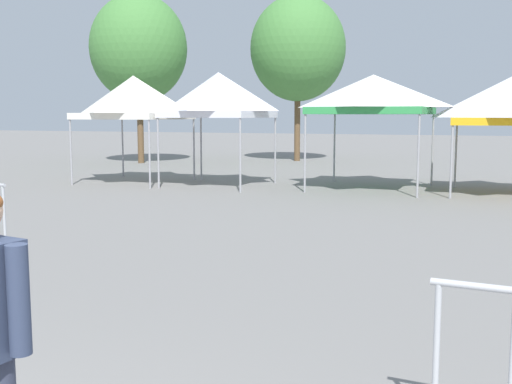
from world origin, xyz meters
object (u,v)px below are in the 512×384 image
canopy_tent_behind_right (134,98)px  canopy_tent_behind_center (373,95)px  tree_behind_tents_left (298,49)px  canopy_tent_behind_left (218,95)px  tree_behind_tents_center (139,48)px  canopy_tent_center (511,101)px

canopy_tent_behind_right → canopy_tent_behind_center: canopy_tent_behind_right is taller
canopy_tent_behind_right → tree_behind_tents_left: tree_behind_tents_left is taller
canopy_tent_behind_right → canopy_tent_behind_left: bearing=1.4°
canopy_tent_behind_right → canopy_tent_behind_center: (7.52, 0.96, 0.03)m
canopy_tent_behind_right → tree_behind_tents_center: size_ratio=0.45×
canopy_tent_behind_left → tree_behind_tents_left: size_ratio=0.45×
canopy_tent_behind_right → tree_behind_tents_center: bearing=121.0°
canopy_tent_behind_center → tree_behind_tents_center: (-11.79, 6.15, 2.39)m
canopy_tent_behind_left → canopy_tent_behind_right: bearing=-178.6°
canopy_tent_behind_left → canopy_tent_behind_center: (4.54, 0.89, -0.01)m
canopy_tent_behind_left → tree_behind_tents_center: size_ratio=0.46×
canopy_tent_behind_center → tree_behind_tents_center: 13.51m
canopy_tent_behind_center → canopy_tent_center: 3.74m
canopy_tent_behind_left → canopy_tent_center: (8.27, 0.96, -0.22)m
canopy_tent_behind_left → tree_behind_tents_center: tree_behind_tents_center is taller
canopy_tent_behind_center → tree_behind_tents_left: bearing=118.9°
canopy_tent_behind_left → tree_behind_tents_left: bearing=95.3°
tree_behind_tents_left → tree_behind_tents_center: bearing=-147.7°
tree_behind_tents_left → canopy_tent_behind_center: bearing=-61.1°
canopy_tent_behind_left → canopy_tent_center: 8.33m
canopy_tent_behind_left → tree_behind_tents_center: (-7.25, 7.04, 2.38)m
canopy_tent_behind_center → canopy_tent_center: size_ratio=1.04×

